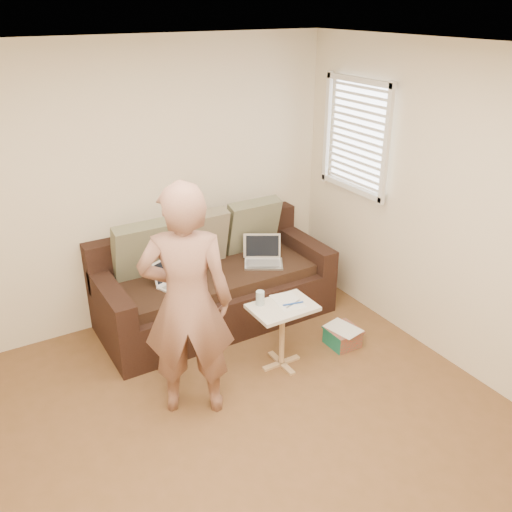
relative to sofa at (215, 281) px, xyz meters
name	(u,v)px	position (x,y,z in m)	size (l,w,h in m)	color
floor	(260,459)	(-0.57, -1.77, -0.42)	(4.50, 4.50, 0.00)	brown
ceiling	(262,57)	(-0.57, -1.77, 2.18)	(4.50, 4.50, 0.00)	white
wall_back	(132,189)	(-0.57, 0.48, 0.87)	(4.00, 4.00, 0.00)	beige
wall_right	(488,227)	(1.43, -1.77, 0.87)	(4.50, 4.50, 0.00)	beige
window_blinds	(357,136)	(1.38, -0.27, 1.28)	(0.12, 0.88, 1.08)	white
sofa	(215,281)	(0.00, 0.00, 0.00)	(2.20, 0.95, 0.85)	black
pillow_left	(143,250)	(-0.60, 0.24, 0.37)	(0.55, 0.14, 0.55)	#64674C
pillow_mid	(199,239)	(-0.05, 0.22, 0.37)	(0.55, 0.14, 0.55)	#716C51
pillow_right	(252,226)	(0.55, 0.24, 0.37)	(0.55, 0.14, 0.55)	#64674C
laptop_silver	(264,265)	(0.48, -0.11, 0.10)	(0.37, 0.26, 0.24)	#B7BABC
laptop_white	(178,285)	(-0.41, -0.08, 0.10)	(0.33, 0.24, 0.24)	white
person	(187,303)	(-0.73, -1.03, 0.48)	(0.66, 0.45, 1.82)	brown
side_table	(282,336)	(0.14, -0.94, -0.14)	(0.53, 0.37, 0.58)	silver
drinking_glass	(260,298)	(0.00, -0.83, 0.21)	(0.07, 0.07, 0.12)	silver
scissors	(293,304)	(0.23, -0.97, 0.16)	(0.18, 0.10, 0.02)	silver
paper_on_table	(288,301)	(0.22, -0.91, 0.16)	(0.21, 0.30, 0.00)	white
striped_box	(343,336)	(0.78, -0.98, -0.34)	(0.28, 0.28, 0.17)	red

